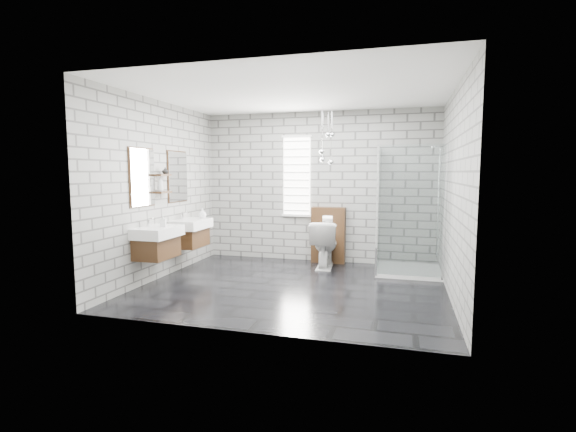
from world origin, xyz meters
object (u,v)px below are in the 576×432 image
at_px(vanity_right, 189,225).
at_px(shower_enclosure, 403,243).
at_px(vanity_left, 155,233).
at_px(cistern_panel, 328,235).
at_px(toilet, 324,244).

height_order(vanity_right, shower_enclosure, shower_enclosure).
bearing_deg(vanity_left, shower_enclosure, 25.96).
xyz_separation_m(cistern_panel, toilet, (0.00, -0.39, -0.10)).
bearing_deg(vanity_right, cistern_panel, 29.83).
relative_size(vanity_right, shower_enclosure, 0.77).
distance_m(shower_enclosure, toilet, 1.30).
relative_size(vanity_right, cistern_panel, 1.57).
xyz_separation_m(vanity_right, shower_enclosure, (3.41, 0.70, -0.25)).
relative_size(vanity_left, cistern_panel, 1.57).
bearing_deg(toilet, vanity_right, 16.62).
bearing_deg(shower_enclosure, vanity_left, -154.04).
relative_size(vanity_right, toilet, 1.96).
distance_m(vanity_right, cistern_panel, 2.45).
height_order(vanity_left, cistern_panel, vanity_left).
bearing_deg(shower_enclosure, cistern_panel, 158.17).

